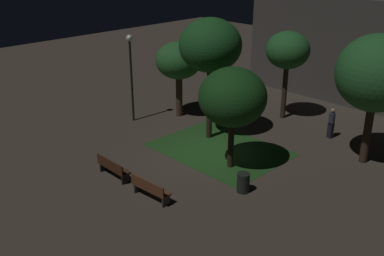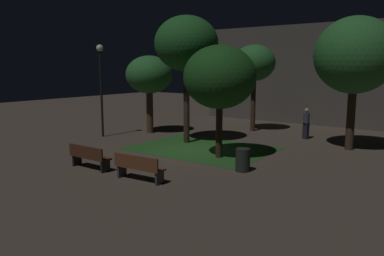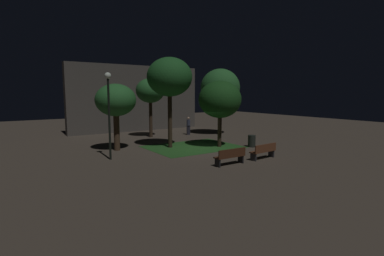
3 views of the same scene
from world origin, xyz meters
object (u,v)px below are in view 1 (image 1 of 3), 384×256
at_px(tree_left_canopy, 179,61).
at_px(trash_bin, 243,183).
at_px(tree_back_right, 210,46).
at_px(lamp_post_plaza_west, 131,64).
at_px(tree_tall_center, 288,51).
at_px(bench_front_right, 150,188).
at_px(pedestrian, 331,122).
at_px(tree_lawn_side, 233,97).
at_px(tree_back_left, 377,74).
at_px(bench_lawn_edge, 113,167).

xyz_separation_m(tree_left_canopy, trash_bin, (8.21, -4.09, -2.83)).
height_order(tree_back_right, lamp_post_plaza_west, tree_back_right).
xyz_separation_m(tree_tall_center, trash_bin, (3.78, -8.12, -3.48)).
bearing_deg(bench_front_right, pedestrian, 80.29).
height_order(tree_lawn_side, tree_back_left, tree_back_left).
bearing_deg(tree_left_canopy, tree_back_right, -17.28).
height_order(tree_back_left, trash_bin, tree_back_left).
xyz_separation_m(lamp_post_plaza_west, pedestrian, (9.07, 5.78, -2.42)).
height_order(bench_front_right, tree_left_canopy, tree_left_canopy).
bearing_deg(tree_back_right, trash_bin, -32.24).
distance_m(bench_lawn_edge, tree_lawn_side, 5.93).
bearing_deg(trash_bin, pedestrian, 92.88).
relative_size(bench_lawn_edge, tree_back_right, 0.29).
xyz_separation_m(bench_front_right, trash_bin, (2.18, 3.07, -0.07)).
bearing_deg(lamp_post_plaza_west, bench_front_right, -33.24).
xyz_separation_m(bench_lawn_edge, tree_lawn_side, (2.85, 4.38, 2.81)).
xyz_separation_m(tree_back_right, tree_tall_center, (1.02, 5.09, -0.88)).
xyz_separation_m(tree_left_canopy, lamp_post_plaza_west, (-1.24, -2.40, 0.03)).
bearing_deg(tree_back_left, bench_lawn_edge, -126.64).
bearing_deg(trash_bin, tree_left_canopy, 153.52).
xyz_separation_m(bench_front_right, lamp_post_plaza_west, (-7.27, 4.76, 2.79)).
xyz_separation_m(tree_back_left, trash_bin, (-2.13, -6.08, -3.78)).
bearing_deg(tree_tall_center, tree_back_right, -101.34).
distance_m(bench_lawn_edge, lamp_post_plaza_west, 7.30).
xyz_separation_m(bench_front_right, tree_back_left, (4.31, 9.16, 3.71)).
xyz_separation_m(tree_left_canopy, tree_back_left, (10.33, 1.99, 0.95)).
height_order(bench_lawn_edge, tree_back_right, tree_back_right).
relative_size(bench_front_right, trash_bin, 2.21).
relative_size(tree_tall_center, trash_bin, 6.01).
xyz_separation_m(tree_lawn_side, lamp_post_plaza_west, (-7.62, 0.38, -0.02)).
height_order(tree_left_canopy, tree_back_right, tree_back_right).
xyz_separation_m(tree_back_right, pedestrian, (4.43, 4.44, -3.93)).
xyz_separation_m(bench_lawn_edge, tree_tall_center, (0.90, 11.19, 3.42)).
height_order(bench_front_right, pedestrian, pedestrian).
height_order(tree_left_canopy, trash_bin, tree_left_canopy).
xyz_separation_m(bench_lawn_edge, lamp_post_plaza_west, (-4.77, 4.76, 2.79)).
xyz_separation_m(bench_front_right, tree_back_right, (-2.63, 6.10, 4.30)).
xyz_separation_m(tree_back_right, trash_bin, (4.80, -3.03, -4.37)).
distance_m(tree_back_left, tree_tall_center, 6.26).
distance_m(tree_back_left, tree_back_right, 7.60).
relative_size(tree_left_canopy, lamp_post_plaza_west, 0.89).
height_order(bench_front_right, tree_back_left, tree_back_left).
height_order(tree_back_left, tree_tall_center, tree_back_left).
bearing_deg(tree_lawn_side, bench_lawn_edge, -123.04).
height_order(bench_lawn_edge, bench_front_right, same).
xyz_separation_m(tree_lawn_side, tree_back_left, (3.96, 4.78, 0.90)).
height_order(tree_back_right, trash_bin, tree_back_right).
xyz_separation_m(tree_tall_center, pedestrian, (3.41, -0.65, -3.05)).
relative_size(bench_front_right, tree_back_left, 0.31).
bearing_deg(bench_front_right, trash_bin, 54.67).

